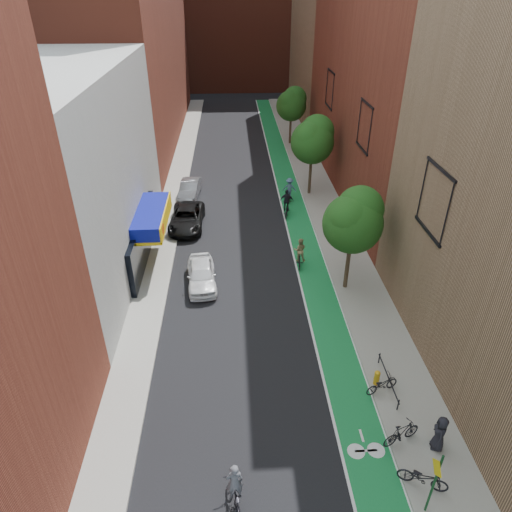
{
  "coord_description": "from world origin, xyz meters",
  "views": [
    {
      "loc": [
        -0.97,
        -12.1,
        15.96
      ],
      "look_at": [
        0.34,
        11.58,
        1.5
      ],
      "focal_mm": 32.0,
      "sensor_mm": 36.0,
      "label": 1
    }
  ],
  "objects": [
    {
      "name": "building_left_white",
      "position": [
        -11.0,
        14.0,
        6.0
      ],
      "size": [
        8.0,
        20.0,
        12.0
      ],
      "primitive_type": "cube",
      "color": "silver",
      "rests_on": "ground"
    },
    {
      "name": "building_right_far_tan",
      "position": [
        12.0,
        50.0,
        9.0
      ],
      "size": [
        8.0,
        20.0,
        18.0
      ],
      "primitive_type": "cube",
      "color": "#8C6B4C",
      "rests_on": "ground"
    },
    {
      "name": "sidewalk_right",
      "position": [
        6.5,
        26.0,
        0.07
      ],
      "size": [
        3.0,
        68.0,
        0.15
      ],
      "primitive_type": "cube",
      "color": "gray",
      "rests_on": "ground"
    },
    {
      "name": "parked_bike_near",
      "position": [
        5.58,
        -2.6,
        0.62
      ],
      "size": [
        1.9,
        1.29,
        0.94
      ],
      "primitive_type": "imported",
      "rotation": [
        0.0,
        0.0,
        1.16
      ],
      "color": "black",
      "rests_on": "sidewalk_right"
    },
    {
      "name": "pedestrian",
      "position": [
        6.74,
        -1.07,
        0.97
      ],
      "size": [
        0.73,
        0.92,
        1.64
      ],
      "primitive_type": "imported",
      "rotation": [
        0.0,
        0.0,
        -1.86
      ],
      "color": "black",
      "rests_on": "sidewalk_right"
    },
    {
      "name": "sidewalk_left",
      "position": [
        -6.0,
        26.0,
        0.07
      ],
      "size": [
        2.0,
        68.0,
        0.15
      ],
      "primitive_type": "cube",
      "color": "gray",
      "rests_on": "ground"
    },
    {
      "name": "ground",
      "position": [
        0.0,
        0.0,
        0.0
      ],
      "size": [
        160.0,
        160.0,
        0.0
      ],
      "primitive_type": "plane",
      "color": "black",
      "rests_on": "ground"
    },
    {
      "name": "parked_car_white",
      "position": [
        -3.0,
        10.93,
        0.71
      ],
      "size": [
        2.05,
        4.31,
        1.42
      ],
      "primitive_type": "imported",
      "rotation": [
        0.0,
        0.0,
        0.09
      ],
      "color": "white",
      "rests_on": "ground"
    },
    {
      "name": "tree_far",
      "position": [
        5.65,
        38.02,
        4.5
      ],
      "size": [
        3.3,
        3.25,
        6.21
      ],
      "color": "#332619",
      "rests_on": "ground"
    },
    {
      "name": "parked_car_black",
      "position": [
        -4.44,
        18.59,
        0.72
      ],
      "size": [
        2.54,
        5.23,
        1.43
      ],
      "primitive_type": "imported",
      "rotation": [
        0.0,
        0.0,
        -0.03
      ],
      "color": "black",
      "rests_on": "ground"
    },
    {
      "name": "building_left_far_red",
      "position": [
        -11.0,
        42.0,
        11.0
      ],
      "size": [
        8.0,
        36.0,
        22.0
      ],
      "primitive_type": "cube",
      "color": "maroon",
      "rests_on": "ground"
    },
    {
      "name": "cyclist_lead",
      "position": [
        -1.2,
        -2.83,
        0.68
      ],
      "size": [
        0.96,
        1.95,
        2.05
      ],
      "rotation": [
        0.0,
        0.0,
        3.31
      ],
      "color": "black",
      "rests_on": "ground"
    },
    {
      "name": "tree_near",
      "position": [
        5.65,
        10.02,
        4.66
      ],
      "size": [
        3.4,
        3.36,
        6.42
      ],
      "color": "#332619",
      "rests_on": "ground"
    },
    {
      "name": "cyclist_lane_far",
      "position": [
        3.72,
        22.69,
        0.94
      ],
      "size": [
        1.19,
        1.59,
        2.05
      ],
      "rotation": [
        0.0,
        0.0,
        2.95
      ],
      "color": "black",
      "rests_on": "ground"
    },
    {
      "name": "bike_lane",
      "position": [
        4.0,
        26.0,
        0.01
      ],
      "size": [
        2.0,
        68.0,
        0.01
      ],
      "primitive_type": "cube",
      "color": "#136B37",
      "rests_on": "ground"
    },
    {
      "name": "fire_hydrant",
      "position": [
        5.3,
        2.31,
        0.56
      ],
      "size": [
        0.27,
        0.27,
        0.78
      ],
      "color": "gold",
      "rests_on": "sidewalk_right"
    },
    {
      "name": "cyclist_lane_mid",
      "position": [
        3.2,
        20.08,
        0.78
      ],
      "size": [
        1.1,
        2.01,
        2.12
      ],
      "rotation": [
        0.0,
        0.0,
        2.95
      ],
      "color": "black",
      "rests_on": "ground"
    },
    {
      "name": "parked_car_silver",
      "position": [
        -4.6,
        24.12,
        0.69
      ],
      "size": [
        1.85,
        4.33,
        1.39
      ],
      "primitive_type": "imported",
      "rotation": [
        0.0,
        0.0,
        -0.09
      ],
      "color": "gray",
      "rests_on": "ground"
    },
    {
      "name": "building_right_mid_red",
      "position": [
        12.0,
        26.0,
        11.0
      ],
      "size": [
        8.0,
        28.0,
        22.0
      ],
      "primitive_type": "cube",
      "color": "maroon",
      "rests_on": "ground"
    },
    {
      "name": "sign_pole",
      "position": [
        5.38,
        -3.5,
        1.84
      ],
      "size": [
        0.13,
        0.71,
        3.0
      ],
      "color": "#194C26",
      "rests_on": "sidewalk_right"
    },
    {
      "name": "parked_bike_mid",
      "position": [
        5.4,
        -0.75,
        0.67
      ],
      "size": [
        1.79,
        1.09,
        1.04
      ],
      "primitive_type": "imported",
      "rotation": [
        0.0,
        0.0,
        1.95
      ],
      "color": "black",
      "rests_on": "sidewalk_right"
    },
    {
      "name": "building_far_closure",
      "position": [
        0.0,
        72.0,
        10.0
      ],
      "size": [
        30.0,
        14.0,
        20.0
      ],
      "primitive_type": "cube",
      "color": "maroon",
      "rests_on": "ground"
    },
    {
      "name": "parked_bike_far",
      "position": [
        5.4,
        1.86,
        0.57
      ],
      "size": [
        1.71,
        1.08,
        0.85
      ],
      "primitive_type": "imported",
      "rotation": [
        0.0,
        0.0,
        1.92
      ],
      "color": "black",
      "rests_on": "sidewalk_right"
    },
    {
      "name": "cyclist_lane_near",
      "position": [
        3.2,
        12.69,
        0.85
      ],
      "size": [
        0.85,
        1.58,
        1.96
      ],
      "rotation": [
        0.0,
        0.0,
        3.02
      ],
      "color": "black",
      "rests_on": "ground"
    },
    {
      "name": "tree_mid",
      "position": [
        5.65,
        24.02,
        4.89
      ],
      "size": [
        3.55,
        3.53,
        6.74
      ],
      "color": "#332619",
      "rests_on": "ground"
    }
  ]
}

